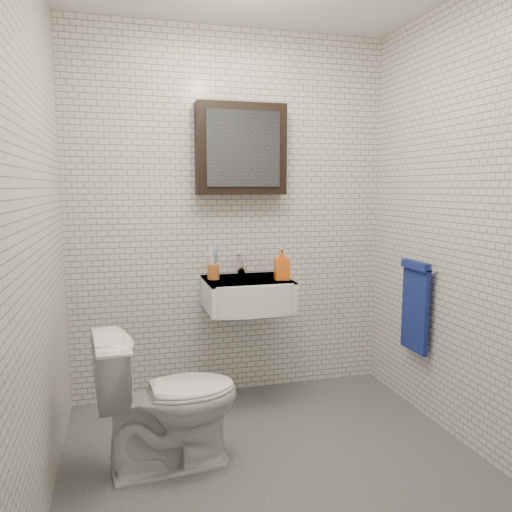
% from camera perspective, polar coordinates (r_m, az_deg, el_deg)
% --- Properties ---
extents(ground, '(2.20, 2.00, 0.01)m').
position_cam_1_polar(ground, '(2.87, 2.04, -22.38)').
color(ground, '#474A4E').
rests_on(ground, ground).
extents(room_shell, '(2.22, 2.02, 2.51)m').
position_cam_1_polar(room_shell, '(2.48, 2.21, 8.25)').
color(room_shell, silver).
rests_on(room_shell, ground).
extents(washbasin, '(0.55, 0.50, 0.20)m').
position_cam_1_polar(washbasin, '(3.27, -0.86, -4.37)').
color(washbasin, white).
rests_on(washbasin, room_shell).
extents(faucet, '(0.06, 0.20, 0.15)m').
position_cam_1_polar(faucet, '(3.43, -1.68, -1.06)').
color(faucet, silver).
rests_on(faucet, washbasin).
extents(mirror_cabinet, '(0.60, 0.15, 0.60)m').
position_cam_1_polar(mirror_cabinet, '(3.39, -1.72, 12.09)').
color(mirror_cabinet, black).
rests_on(mirror_cabinet, room_shell).
extents(towel_rail, '(0.09, 0.30, 0.58)m').
position_cam_1_polar(towel_rail, '(3.33, 17.75, -5.10)').
color(towel_rail, silver).
rests_on(towel_rail, room_shell).
extents(toothbrush_cup, '(0.09, 0.09, 0.21)m').
position_cam_1_polar(toothbrush_cup, '(3.29, -4.89, -1.72)').
color(toothbrush_cup, '#A95D2A').
rests_on(toothbrush_cup, washbasin).
extents(soap_bottle, '(0.10, 0.11, 0.20)m').
position_cam_1_polar(soap_bottle, '(3.26, 2.97, -0.93)').
color(soap_bottle, orange).
rests_on(soap_bottle, washbasin).
extents(toilet, '(0.76, 0.48, 0.73)m').
position_cam_1_polar(toilet, '(2.71, -9.94, -15.75)').
color(toilet, white).
rests_on(toilet, ground).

